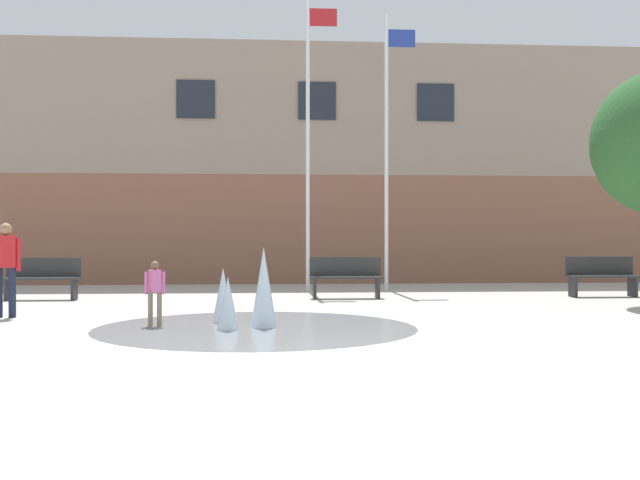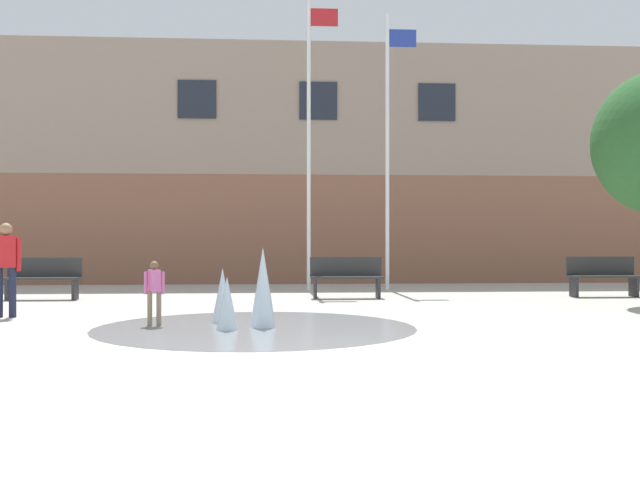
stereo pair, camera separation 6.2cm
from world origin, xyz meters
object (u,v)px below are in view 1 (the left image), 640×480
Objects in this scene: flagpole_left at (309,132)px; adult_near_bench at (6,262)px; park_bench_left_of_flagpoles at (42,278)px; flagpole_right at (388,143)px; park_bench_under_right_flagpole at (602,276)px; park_bench_center at (346,277)px; child_in_fountain at (155,288)px.

adult_near_bench is at bearing -131.46° from flagpole_left.
flagpole_right is at bearing 17.43° from park_bench_left_of_flagpoles.
park_bench_left_of_flagpoles is at bearing 87.12° from adult_near_bench.
flagpole_left is 2.05m from flagpole_right.
park_bench_under_right_flagpole is 1.01× the size of adult_near_bench.
park_bench_left_of_flagpoles and park_bench_center have the same top height.
child_in_fountain reaches higher than park_bench_under_right_flagpole.
park_bench_under_right_flagpole is 6.15m from flagpole_right.
child_in_fountain is at bearing -58.23° from park_bench_left_of_flagpoles.
child_in_fountain is (-9.33, -5.05, 0.10)m from park_bench_under_right_flagpole.
child_in_fountain is at bearing -38.01° from adult_near_bench.
park_bench_center is 0.22× the size of flagpole_right.
adult_near_bench is 10.14m from flagpole_right.
child_in_fountain is (3.16, -5.10, 0.10)m from park_bench_left_of_flagpoles.
park_bench_under_right_flagpole is at bearing -21.27° from flagpole_left.
child_in_fountain is (-3.45, -5.01, 0.10)m from park_bench_center.
flagpole_left reaches higher than child_in_fountain.
park_bench_left_of_flagpoles is at bearing 1.24° from child_in_fountain.
park_bench_under_right_flagpole is 7.88m from flagpole_left.
park_bench_left_of_flagpoles is 8.99m from flagpole_right.
adult_near_bench is at bearing -82.66° from park_bench_left_of_flagpoles.
park_bench_under_right_flagpole is at bearing 0.42° from park_bench_center.
adult_near_bench reaches higher than park_bench_left_of_flagpoles.
park_bench_center is 5.88m from park_bench_under_right_flagpole.
flagpole_right is at bearing 29.30° from adult_near_bench.
adult_near_bench is 0.22× the size of flagpole_right.
park_bench_under_right_flagpole is 12.56m from adult_near_bench.
park_bench_under_right_flagpole is at bearing -92.08° from child_in_fountain.
flagpole_right reaches higher than park_bench_center.
flagpole_left is (5.47, 6.19, 3.12)m from adult_near_bench.
child_in_fountain is 8.81m from flagpole_left.
flagpole_left reaches higher than flagpole_right.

